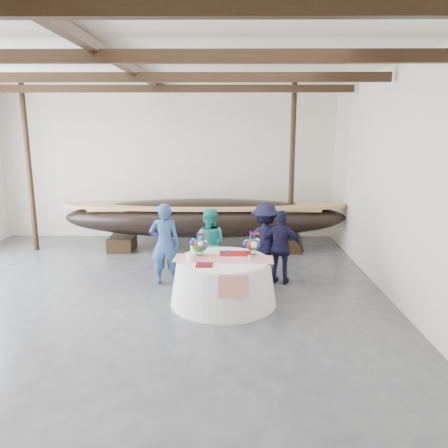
{
  "coord_description": "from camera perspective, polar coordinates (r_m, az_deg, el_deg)",
  "views": [
    {
      "loc": [
        1.79,
        -7.22,
        3.31
      ],
      "look_at": [
        1.72,
        2.12,
        1.24
      ],
      "focal_mm": 35.0,
      "sensor_mm": 36.0,
      "label": 1
    }
  ],
  "objects": [
    {
      "name": "guest_woman_teal",
      "position": [
        9.58,
        -2.02,
        -2.67
      ],
      "size": [
        0.86,
        0.71,
        1.61
      ],
      "primitive_type": "imported",
      "rotation": [
        0.0,
        0.0,
        3.0
      ],
      "color": "teal",
      "rests_on": "ground"
    },
    {
      "name": "guest_man_right",
      "position": [
        9.42,
        7.52,
        -3.07
      ],
      "size": [
        1.02,
        0.68,
        1.61
      ],
      "primitive_type": "imported",
      "rotation": [
        0.0,
        0.0,
        2.81
      ],
      "color": "black",
      "rests_on": "ground"
    },
    {
      "name": "ceiling",
      "position": [
        7.54,
        -14.28,
        21.2
      ],
      "size": [
        10.0,
        12.0,
        0.01
      ],
      "primitive_type": "cube",
      "color": "white",
      "rests_on": "wall_back"
    },
    {
      "name": "pavilion_structure",
      "position": [
        8.22,
        -12.7,
        17.02
      ],
      "size": [
        9.8,
        11.76,
        4.5
      ],
      "color": "black",
      "rests_on": "ground"
    },
    {
      "name": "wall_right",
      "position": [
        7.97,
        24.24,
        3.73
      ],
      "size": [
        0.02,
        12.0,
        4.5
      ],
      "primitive_type": "cube",
      "color": "silver",
      "rests_on": "ground"
    },
    {
      "name": "banquet_table",
      "position": [
        8.45,
        -0.08,
        -7.42
      ],
      "size": [
        2.04,
        2.04,
        0.87
      ],
      "color": "white",
      "rests_on": "ground"
    },
    {
      "name": "guest_woman_blue",
      "position": [
        9.4,
        -7.74,
        -2.6
      ],
      "size": [
        0.67,
        0.46,
        1.77
      ],
      "primitive_type": "imported",
      "rotation": [
        0.0,
        0.0,
        3.19
      ],
      "color": "navy",
      "rests_on": "ground"
    },
    {
      "name": "floor",
      "position": [
        8.15,
        -12.56,
        -11.82
      ],
      "size": [
        10.0,
        12.0,
        0.01
      ],
      "primitive_type": "cube",
      "color": "#3D3D42",
      "rests_on": "ground"
    },
    {
      "name": "longboat_display",
      "position": [
        11.88,
        -2.51,
        0.84
      ],
      "size": [
        7.65,
        1.53,
        1.43
      ],
      "color": "black",
      "rests_on": "ground"
    },
    {
      "name": "guest_man_left",
      "position": [
        9.64,
        5.39,
        -2.29
      ],
      "size": [
        1.14,
        0.68,
        1.73
      ],
      "primitive_type": "imported",
      "rotation": [
        0.0,
        0.0,
        3.18
      ],
      "color": "black",
      "rests_on": "ground"
    },
    {
      "name": "wall_back",
      "position": [
        13.39,
        -7.3,
        7.84
      ],
      "size": [
        10.0,
        0.02,
        4.5
      ],
      "primitive_type": "cube",
      "color": "silver",
      "rests_on": "ground"
    },
    {
      "name": "tabletop_items",
      "position": [
        8.45,
        -0.05,
        -3.25
      ],
      "size": [
        1.91,
        1.01,
        0.4
      ],
      "color": "red",
      "rests_on": "banquet_table"
    }
  ]
}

